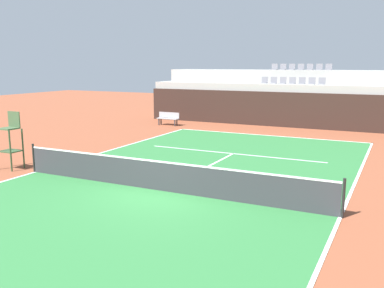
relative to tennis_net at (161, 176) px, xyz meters
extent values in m
plane|color=brown|center=(0.00, 0.00, -0.51)|extent=(80.00, 80.00, 0.00)
cube|color=#2D7238|center=(0.00, 0.00, -0.50)|extent=(11.00, 24.00, 0.01)
cube|color=white|center=(0.00, 11.95, -0.50)|extent=(11.00, 0.10, 0.00)
cube|color=white|center=(-5.45, 0.00, -0.50)|extent=(0.10, 24.00, 0.00)
cube|color=white|center=(5.45, 0.00, -0.50)|extent=(0.10, 24.00, 0.00)
cube|color=white|center=(0.00, 6.40, -0.50)|extent=(8.26, 0.10, 0.00)
cube|color=white|center=(0.00, 3.20, -0.50)|extent=(0.10, 6.40, 0.00)
cube|color=black|center=(0.00, 15.75, 0.60)|extent=(19.50, 0.30, 2.22)
cube|color=#9E9E99|center=(0.00, 17.10, 0.84)|extent=(19.50, 2.40, 2.70)
cube|color=#9E9E99|center=(0.00, 19.50, 1.28)|extent=(19.50, 2.40, 3.57)
cube|color=slate|center=(-1.90, 17.10, 2.21)|extent=(0.44, 0.44, 0.04)
cube|color=slate|center=(-1.90, 17.30, 2.43)|extent=(0.44, 0.04, 0.40)
cube|color=slate|center=(-1.27, 17.10, 2.21)|extent=(0.44, 0.44, 0.04)
cube|color=slate|center=(-1.27, 17.30, 2.43)|extent=(0.44, 0.04, 0.40)
cube|color=slate|center=(-0.63, 17.10, 2.21)|extent=(0.44, 0.44, 0.04)
cube|color=slate|center=(-0.63, 17.30, 2.43)|extent=(0.44, 0.04, 0.40)
cube|color=slate|center=(0.00, 17.10, 2.21)|extent=(0.44, 0.44, 0.04)
cube|color=slate|center=(0.00, 17.30, 2.43)|extent=(0.44, 0.04, 0.40)
cube|color=slate|center=(0.63, 17.10, 2.21)|extent=(0.44, 0.44, 0.04)
cube|color=slate|center=(0.63, 17.30, 2.43)|extent=(0.44, 0.04, 0.40)
cube|color=slate|center=(1.27, 17.10, 2.21)|extent=(0.44, 0.44, 0.04)
cube|color=slate|center=(1.27, 17.30, 2.43)|extent=(0.44, 0.04, 0.40)
cube|color=slate|center=(1.90, 17.10, 2.21)|extent=(0.44, 0.44, 0.04)
cube|color=slate|center=(1.90, 17.30, 2.43)|extent=(0.44, 0.04, 0.40)
cube|color=slate|center=(-1.90, 19.50, 3.08)|extent=(0.44, 0.44, 0.04)
cube|color=slate|center=(-1.90, 19.70, 3.30)|extent=(0.44, 0.04, 0.40)
cube|color=slate|center=(-1.27, 19.50, 3.08)|extent=(0.44, 0.44, 0.04)
cube|color=slate|center=(-1.27, 19.70, 3.30)|extent=(0.44, 0.04, 0.40)
cube|color=slate|center=(-0.63, 19.50, 3.08)|extent=(0.44, 0.44, 0.04)
cube|color=slate|center=(-0.63, 19.70, 3.30)|extent=(0.44, 0.04, 0.40)
cube|color=slate|center=(0.00, 19.50, 3.08)|extent=(0.44, 0.44, 0.04)
cube|color=slate|center=(0.00, 19.70, 3.30)|extent=(0.44, 0.04, 0.40)
cube|color=slate|center=(0.63, 19.50, 3.08)|extent=(0.44, 0.44, 0.04)
cube|color=slate|center=(0.63, 19.70, 3.30)|extent=(0.44, 0.04, 0.40)
cube|color=slate|center=(1.27, 19.50, 3.08)|extent=(0.44, 0.44, 0.04)
cube|color=slate|center=(1.27, 19.70, 3.30)|extent=(0.44, 0.04, 0.40)
cube|color=slate|center=(1.90, 19.50, 3.08)|extent=(0.44, 0.44, 0.04)
cube|color=slate|center=(1.90, 19.70, 3.30)|extent=(0.44, 0.04, 0.40)
cylinder|color=black|center=(-5.50, 0.00, 0.04)|extent=(0.08, 0.08, 1.07)
cylinder|color=black|center=(5.50, 0.00, 0.04)|extent=(0.08, 0.08, 1.07)
cube|color=#333338|center=(0.00, 0.00, -0.04)|extent=(10.90, 0.02, 0.92)
cube|color=white|center=(0.00, 0.00, 0.45)|extent=(10.90, 0.04, 0.05)
cylinder|color=#334C2D|center=(-6.35, -0.30, 0.27)|extent=(0.06, 0.06, 1.55)
cylinder|color=#334C2D|center=(-7.05, 0.30, 0.27)|extent=(0.06, 0.06, 1.55)
cylinder|color=#334C2D|center=(-6.35, 0.30, 0.27)|extent=(0.06, 0.06, 1.55)
cube|color=#334C2D|center=(-6.70, 0.00, 0.19)|extent=(0.70, 0.60, 0.04)
cube|color=#3F5938|center=(-6.70, 0.00, 1.07)|extent=(0.60, 0.60, 0.05)
cube|color=#3F5938|center=(-6.70, 0.28, 1.39)|extent=(0.60, 0.04, 0.60)
cube|color=#99999E|center=(-7.13, 13.06, -0.06)|extent=(1.50, 0.40, 0.05)
cube|color=#99999E|center=(-7.13, 13.24, 0.16)|extent=(1.50, 0.04, 0.36)
cube|color=#2D2D33|center=(-7.73, 12.92, -0.30)|extent=(0.06, 0.06, 0.42)
cube|color=#2D2D33|center=(-6.53, 12.92, -0.30)|extent=(0.06, 0.06, 0.42)
cube|color=#2D2D33|center=(-7.73, 13.20, -0.30)|extent=(0.06, 0.06, 0.42)
cube|color=#2D2D33|center=(-6.53, 13.20, -0.30)|extent=(0.06, 0.06, 0.42)
camera|label=1|loc=(6.69, -11.36, 3.48)|focal=40.07mm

